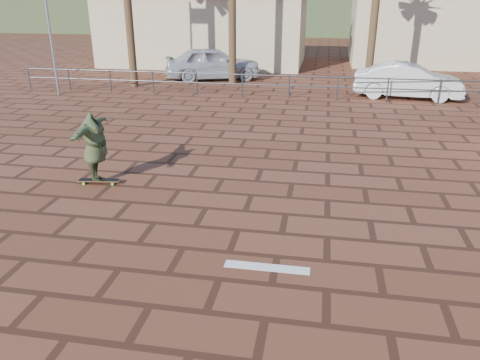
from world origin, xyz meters
name	(u,v)px	position (x,y,z in m)	size (l,w,h in m)	color
ground	(238,230)	(0.00, 0.00, 0.00)	(120.00, 120.00, 0.00)	brown
paint_stripe	(267,267)	(0.70, -1.20, 0.00)	(1.40, 0.22, 0.01)	white
guardrail	(289,82)	(0.00, 12.00, 0.68)	(24.06, 0.06, 1.00)	#47494F
building_west	(206,25)	(-6.00, 22.00, 2.28)	(12.60, 7.60, 4.50)	beige
building_east	(437,21)	(8.00, 24.00, 2.54)	(10.60, 6.60, 5.00)	beige
hill_front	(316,4)	(0.00, 50.00, 3.00)	(70.00, 18.00, 6.00)	#384C28
longboard	(99,180)	(-3.63, 1.71, 0.08)	(1.01, 0.35, 0.10)	olive
skateboarder	(95,147)	(-3.63, 1.71, 0.90)	(1.97, 0.54, 1.61)	#3B4525
car_silver	(213,63)	(-4.22, 16.00, 0.82)	(1.95, 4.84, 1.65)	#B3B7BB
car_white	(408,81)	(4.92, 13.00, 0.72)	(1.53, 4.40, 1.45)	silver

